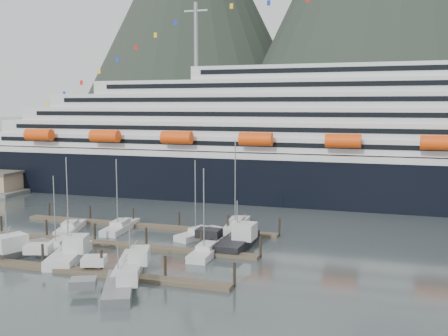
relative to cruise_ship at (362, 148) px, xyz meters
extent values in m
plane|color=#455151|center=(-30.03, -54.94, -12.04)|extent=(1600.00, 1600.00, 0.00)
cone|color=#202A1F|center=(-250.03, 545.06, 132.96)|extent=(340.00, 340.00, 340.00)
cube|color=black|center=(-5.03, 0.06, -8.04)|extent=(210.00, 28.00, 12.00)
cube|color=silver|center=(-5.03, 0.06, -1.54)|extent=(205.80, 27.44, 1.50)
cube|color=silver|center=(-0.03, 0.06, 1.06)|extent=(185.00, 26.00, 3.20)
cube|color=black|center=(-0.03, -12.99, 1.22)|extent=(175.75, 0.20, 1.00)
cube|color=silver|center=(1.97, 0.06, 4.26)|extent=(180.00, 25.00, 3.20)
cube|color=black|center=(1.97, -12.49, 4.42)|extent=(171.00, 0.20, 1.00)
cube|color=silver|center=(3.97, 0.06, 7.46)|extent=(172.00, 24.00, 3.20)
cube|color=black|center=(3.97, -11.99, 7.62)|extent=(163.40, 0.20, 1.00)
cube|color=silver|center=(5.97, 0.06, 10.66)|extent=(160.00, 23.00, 3.20)
cube|color=black|center=(5.97, -11.49, 10.82)|extent=(152.00, 0.20, 1.00)
cube|color=silver|center=(7.97, 0.06, 13.76)|extent=(140.00, 22.00, 3.00)
cube|color=black|center=(7.97, -10.99, 13.91)|extent=(133.00, 0.20, 1.00)
cube|color=silver|center=(9.97, 0.06, 16.76)|extent=(95.00, 20.00, 3.00)
cube|color=black|center=(9.97, -9.99, 16.91)|extent=(90.25, 0.20, 1.00)
cylinder|color=gray|center=(-40.03, 0.06, 26.26)|extent=(1.00, 1.00, 16.00)
cylinder|color=#FF4A0D|center=(-75.03, -14.94, 2.46)|extent=(7.00, 2.80, 2.80)
cylinder|color=#FF4A0D|center=(-57.03, -14.94, 2.46)|extent=(7.00, 2.80, 2.80)
cylinder|color=#FF4A0D|center=(-39.03, -14.94, 2.46)|extent=(7.00, 2.80, 2.80)
cylinder|color=#FF4A0D|center=(-21.03, -14.94, 2.46)|extent=(7.00, 2.80, 2.80)
cylinder|color=#FF4A0D|center=(-3.03, -14.94, 2.46)|extent=(7.00, 2.80, 2.80)
cylinder|color=#FF4A0D|center=(14.97, -14.94, 2.46)|extent=(7.00, 2.80, 2.80)
cube|color=#463B2D|center=(-35.03, -64.94, -11.79)|extent=(48.00, 2.00, 0.50)
cylinder|color=black|center=(-38.03, -63.84, -10.64)|extent=(0.36, 0.36, 3.20)
cylinder|color=black|center=(-29.03, -63.84, -10.64)|extent=(0.36, 0.36, 3.20)
cylinder|color=black|center=(-20.03, -63.84, -10.64)|extent=(0.36, 0.36, 3.20)
cylinder|color=black|center=(-11.03, -63.84, -10.64)|extent=(0.36, 0.36, 3.20)
cube|color=#463B2D|center=(-35.03, -51.94, -11.79)|extent=(48.00, 2.00, 0.50)
cylinder|color=black|center=(-56.03, -50.84, -10.64)|extent=(0.36, 0.36, 3.20)
cylinder|color=black|center=(-47.03, -50.84, -10.64)|extent=(0.36, 0.36, 3.20)
cylinder|color=black|center=(-38.03, -50.84, -10.64)|extent=(0.36, 0.36, 3.20)
cylinder|color=black|center=(-29.03, -50.84, -10.64)|extent=(0.36, 0.36, 3.20)
cylinder|color=black|center=(-20.03, -50.84, -10.64)|extent=(0.36, 0.36, 3.20)
cylinder|color=black|center=(-11.03, -50.84, -10.64)|extent=(0.36, 0.36, 3.20)
cube|color=#463B2D|center=(-35.03, -38.94, -11.79)|extent=(48.00, 2.00, 0.50)
cylinder|color=black|center=(-56.03, -37.84, -10.64)|extent=(0.36, 0.36, 3.20)
cylinder|color=black|center=(-47.03, -37.84, -10.64)|extent=(0.36, 0.36, 3.20)
cylinder|color=black|center=(-38.03, -37.84, -10.64)|extent=(0.36, 0.36, 3.20)
cylinder|color=black|center=(-29.03, -37.84, -10.64)|extent=(0.36, 0.36, 3.20)
cylinder|color=black|center=(-20.03, -37.84, -10.64)|extent=(0.36, 0.36, 3.20)
cylinder|color=black|center=(-11.03, -37.84, -10.64)|extent=(0.36, 0.36, 3.20)
cube|color=silver|center=(-45.98, -45.80, -11.79)|extent=(5.78, 10.35, 1.55)
cube|color=silver|center=(-45.98, -45.80, -10.77)|extent=(3.17, 3.99, 0.88)
cylinder|color=gray|center=(-45.68, -46.75, -5.07)|extent=(0.18, 0.18, 11.95)
cube|color=silver|center=(-41.50, -55.58, -11.79)|extent=(4.36, 9.12, 1.24)
cube|color=silver|center=(-41.50, -55.58, -11.02)|extent=(2.46, 3.42, 0.71)
cylinder|color=gray|center=(-41.28, -56.44, -6.04)|extent=(0.14, 0.14, 10.41)
cube|color=silver|center=(-38.11, -42.49, -11.79)|extent=(3.98, 11.12, 1.60)
cube|color=silver|center=(-38.11, -42.49, -10.72)|extent=(2.64, 4.01, 0.92)
cylinder|color=gray|center=(-38.01, -43.58, -5.25)|extent=(0.18, 0.18, 11.51)
cube|color=silver|center=(-23.38, -42.71, -11.79)|extent=(5.99, 9.83, 1.47)
cube|color=silver|center=(-23.38, -42.71, -10.83)|extent=(3.17, 3.86, 0.84)
cylinder|color=gray|center=(-23.72, -43.59, -5.16)|extent=(0.17, 0.17, 11.86)
cube|color=silver|center=(-19.33, -34.94, -11.79)|extent=(4.19, 12.31, 1.61)
cube|color=silver|center=(-19.33, -34.94, -10.72)|extent=(2.71, 4.43, 0.92)
cylinder|color=gray|center=(-19.21, -36.14, -3.69)|extent=(0.18, 0.18, 14.63)
cube|color=silver|center=(-18.79, -52.23, -11.79)|extent=(3.20, 9.90, 1.52)
cube|color=silver|center=(-18.79, -52.23, -10.79)|extent=(2.31, 3.51, 0.87)
cylinder|color=gray|center=(-18.75, -53.21, -5.17)|extent=(0.17, 0.17, 11.78)
cube|color=gray|center=(-45.51, -61.88, -11.69)|extent=(8.83, 13.48, 2.03)
cube|color=silver|center=(-44.31, -62.43, -9.71)|extent=(4.23, 4.78, 2.23)
cube|color=black|center=(-44.31, -62.43, -8.90)|extent=(3.94, 4.45, 0.51)
cylinder|color=gray|center=(-45.51, -61.88, -7.99)|extent=(0.16, 0.16, 5.06)
cube|color=silver|center=(-36.29, -60.44, -11.69)|extent=(6.79, 11.81, 2.04)
cube|color=silver|center=(-40.38, -61.68, -10.41)|extent=(4.04, 3.38, 1.23)
cube|color=silver|center=(-35.22, -60.11, -9.69)|extent=(3.72, 4.06, 2.25)
cube|color=black|center=(-35.22, -60.11, -8.87)|extent=(3.46, 3.78, 0.51)
cylinder|color=gray|center=(-36.29, -60.44, -7.95)|extent=(0.16, 0.16, 5.11)
cube|color=silver|center=(-25.82, -62.10, -11.69)|extent=(7.15, 12.68, 1.76)
cube|color=silver|center=(-30.23, -63.68, -10.63)|extent=(3.73, 3.56, 1.06)
cube|color=silver|center=(-24.66, -61.68, -10.01)|extent=(3.57, 4.31, 1.94)
cube|color=black|center=(-24.66, -61.68, -9.31)|extent=(3.32, 4.02, 0.44)
cylinder|color=gray|center=(-25.82, -62.10, -8.52)|extent=(0.14, 0.14, 4.40)
cube|color=gray|center=(-23.16, -69.94, -11.69)|extent=(7.24, 10.70, 1.73)
cube|color=gray|center=(-26.72, -71.63, -10.66)|extent=(3.63, 3.32, 1.04)
cube|color=silver|center=(-22.22, -69.50, -10.05)|extent=(3.51, 3.84, 1.90)
cube|color=black|center=(-22.22, -69.50, -9.36)|extent=(3.27, 3.58, 0.43)
cylinder|color=gray|center=(-23.16, -69.94, -8.58)|extent=(0.14, 0.14, 4.32)
cube|color=black|center=(-15.78, -46.56, -11.69)|extent=(4.19, 12.20, 2.21)
cube|color=black|center=(-20.39, -46.47, -10.27)|extent=(3.80, 2.74, 1.32)
cube|color=silver|center=(-14.57, -46.58, -9.50)|extent=(3.15, 3.69, 2.43)
cube|color=black|center=(-14.57, -46.58, -8.62)|extent=(2.93, 3.45, 0.55)
cylinder|color=gray|center=(-15.78, -46.56, -7.63)|extent=(0.18, 0.18, 5.51)
camera|label=1|loc=(6.28, -121.71, 9.52)|focal=42.00mm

